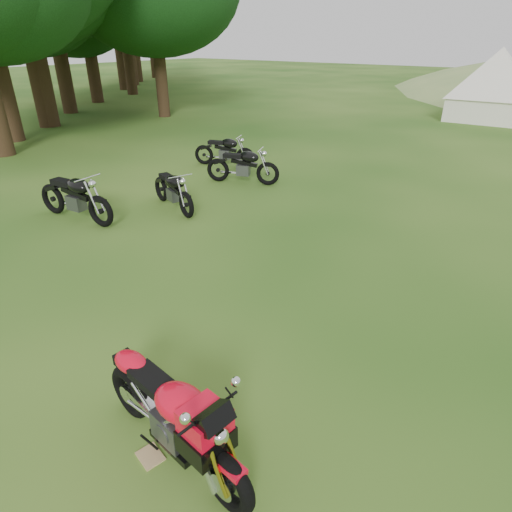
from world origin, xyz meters
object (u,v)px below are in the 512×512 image
Objects in this scene: sport_motorcycle at (171,409)px; vintage_moto_a at (173,189)px; vintage_moto_b at (74,196)px; vintage_moto_d at (224,150)px; tent_left at (495,87)px; plywood_board at (150,456)px; vintage_moto_c at (242,165)px.

sport_motorcycle is 1.06× the size of vintage_moto_a.
vintage_moto_b is at bearing -106.34° from vintage_moto_a.
vintage_moto_b is (-1.14, -1.70, 0.07)m from vintage_moto_a.
vintage_moto_d is 14.39m from tent_left.
vintage_moto_d is at bearing 127.35° from plywood_board.
tent_left is at bearing 49.28° from vintage_moto_d.
vintage_moto_b is 1.14× the size of vintage_moto_d.
sport_motorcycle is at bearing 47.27° from plywood_board.
tent_left reaches higher than vintage_moto_b.
sport_motorcycle is 8.36m from vintage_moto_c.
sport_motorcycle is 1.05× the size of vintage_moto_d.
vintage_moto_a is 0.94× the size of vintage_moto_c.
vintage_moto_c is (-4.78, 6.86, -0.07)m from sport_motorcycle.
vintage_moto_a is 0.99× the size of vintage_moto_d.
vintage_moto_b is at bearing 161.23° from sport_motorcycle.
vintage_moto_c is at bearing 123.25° from plywood_board.
tent_left is (2.98, 17.10, 0.98)m from vintage_moto_a.
vintage_moto_b is 0.62× the size of tent_left.
sport_motorcycle is 0.92× the size of vintage_moto_b.
vintage_moto_b reaches higher than vintage_moto_a.
sport_motorcycle is at bearing -32.08° from vintage_moto_b.
sport_motorcycle reaches higher than plywood_board.
vintage_moto_a is 2.05m from vintage_moto_b.
plywood_board is at bearing -79.67° from vintage_moto_c.
tent_left reaches higher than vintage_moto_a.
vintage_moto_d is at bearing 130.98° from vintage_moto_a.
vintage_moto_a is 2.44m from vintage_moto_c.
vintage_moto_c is at bearing -104.37° from tent_left.
vintage_moto_c is (1.16, 4.14, -0.04)m from vintage_moto_b.
vintage_moto_d is at bearing 134.55° from sport_motorcycle.
sport_motorcycle reaches higher than vintage_moto_d.
vintage_moto_c is (0.02, 2.44, 0.03)m from vintage_moto_a.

